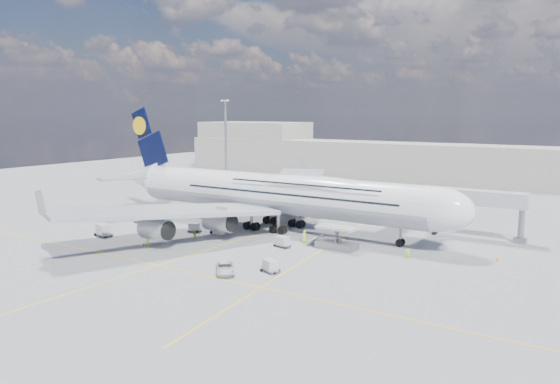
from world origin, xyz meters
The scene contains 31 objects.
ground centered at (0.00, 0.00, 0.00)m, with size 300.00×300.00×0.00m, color gray.
taxi_line_main centered at (0.00, 0.00, 0.01)m, with size 0.25×220.00×0.01m, color yellow.
taxi_line_cross centered at (0.00, -20.00, 0.01)m, with size 120.00×0.25×0.01m, color yellow.
taxi_line_diag centered at (14.00, 10.00, 0.01)m, with size 0.25×100.00×0.01m, color yellow.
airliner centered at (0.26, 10.00, 6.87)m, with size 77.26×79.15×23.71m.
jet_bridge centered at (29.81, 20.94, 6.85)m, with size 18.80×12.10×8.50m.
cargo_loader centered at (16.82, 2.89, 1.25)m, with size 8.53×3.20×3.67m.
light_mast centered at (-40.00, 45.00, 13.21)m, with size 3.00×0.70×25.50m.
terminal centered at (0.00, 95.00, 6.00)m, with size 180.00×16.00×12.00m, color #B2AD9E.
hangar centered at (-70.00, 100.00, 9.00)m, with size 40.00×22.00×18.00m, color #B2AD9E.
dolly_row_a centered at (-21.87, -12.01, 1.17)m, with size 3.72×2.44×2.18m.
dolly_row_b centered at (-10.77, -0.43, 0.88)m, with size 2.91×2.29×1.63m.
dolly_row_c centered at (-13.01, -6.08, 0.92)m, with size 3.00×2.12×1.72m.
dolly_back centered at (-25.05, -0.02, 1.14)m, with size 3.63×2.39×2.12m.
dolly_nose_far centered at (15.37, -13.81, 0.94)m, with size 3.12×2.52×1.75m.
dolly_nose_near centered at (8.97, -1.00, 0.94)m, with size 2.98×1.94×1.75m.
baggage_tug centered at (-6.17, 0.58, 0.73)m, with size 2.77×1.49×1.66m.
catering_truck_inner centered at (-7.07, 33.94, 2.08)m, with size 7.41×2.95×4.42m.
catering_truck_outer centered at (-9.66, 42.50, 1.94)m, with size 7.33×3.75×4.18m.
service_van centered at (10.60, -17.76, 0.74)m, with size 2.44×5.29×1.47m, color silver.
crew_nose centered at (28.94, 2.83, 0.85)m, with size 0.62×0.41×1.70m, color #B9FF1A.
crew_loader centered at (17.90, 2.53, 0.78)m, with size 0.75×0.59×1.55m, color #E2FA1A.
crew_wing centered at (-6.58, -4.88, 0.84)m, with size 0.99×0.41×1.69m, color #9FE618.
crew_van centered at (10.38, 3.70, 1.01)m, with size 0.98×0.64×2.01m, color #B8F219.
crew_tug centered at (-9.35, -13.21, 0.77)m, with size 0.99×0.57×1.53m, color #AFF119.
cone_nose centered at (40.34, 9.30, 0.30)m, with size 0.48×0.48×0.62m.
cone_wing_left_inner centered at (-10.31, 21.75, 0.29)m, with size 0.47×0.47×0.60m.
cone_wing_left_outer centered at (-17.04, 38.47, 0.29)m, with size 0.47×0.47×0.60m.
cone_wing_right_inner centered at (-4.82, -0.70, 0.27)m, with size 0.44×0.44×0.56m.
cone_wing_right_outer centered at (-10.55, -13.03, 0.27)m, with size 0.44×0.44×0.56m.
cone_tail centered at (-37.63, 2.74, 0.24)m, with size 0.39×0.39×0.50m.
Camera 1 is at (56.66, -73.84, 21.88)m, focal length 35.00 mm.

